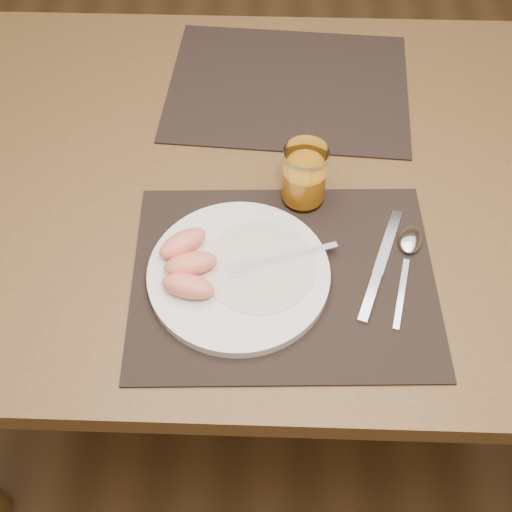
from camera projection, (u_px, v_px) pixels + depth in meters
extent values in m
plane|color=#553A1D|center=(270.00, 370.00, 1.69)|extent=(5.00, 5.00, 0.00)
cube|color=brown|center=(277.00, 179.00, 1.10)|extent=(1.40, 0.90, 0.04)
cylinder|color=brown|center=(33.00, 168.00, 1.64)|extent=(0.06, 0.06, 0.71)
cube|color=black|center=(284.00, 278.00, 0.96)|extent=(0.46, 0.37, 0.00)
cube|color=black|center=(288.00, 87.00, 1.22)|extent=(0.47, 0.38, 0.00)
cylinder|color=white|center=(239.00, 274.00, 0.95)|extent=(0.27, 0.27, 0.02)
cylinder|color=white|center=(259.00, 266.00, 0.95)|extent=(0.17, 0.17, 0.00)
cube|color=silver|center=(301.00, 254.00, 0.96)|extent=(0.11, 0.05, 0.00)
cube|color=silver|center=(256.00, 265.00, 0.95)|extent=(0.03, 0.02, 0.00)
cube|color=silver|center=(237.00, 270.00, 0.94)|extent=(0.04, 0.03, 0.00)
cube|color=silver|center=(388.00, 242.00, 0.99)|extent=(0.06, 0.13, 0.00)
cube|color=silver|center=(370.00, 297.00, 0.93)|extent=(0.04, 0.09, 0.01)
cube|color=silver|center=(401.00, 293.00, 0.93)|extent=(0.04, 0.12, 0.00)
ellipsoid|color=silver|center=(410.00, 239.00, 0.99)|extent=(0.05, 0.06, 0.01)
cylinder|color=white|center=(304.00, 175.00, 1.01)|extent=(0.07, 0.07, 0.11)
cylinder|color=orange|center=(304.00, 184.00, 1.02)|extent=(0.06, 0.06, 0.06)
ellipsoid|color=#FF8968|center=(188.00, 286.00, 0.91)|extent=(0.08, 0.05, 0.03)
ellipsoid|color=#FF8968|center=(191.00, 264.00, 0.93)|extent=(0.09, 0.06, 0.03)
ellipsoid|color=#FF8968|center=(183.00, 243.00, 0.95)|extent=(0.08, 0.08, 0.03)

